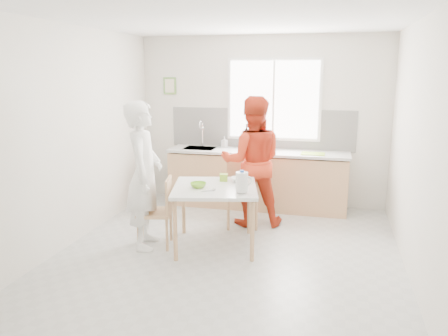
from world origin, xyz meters
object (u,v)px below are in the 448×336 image
Objects in this scene: wine_bottle_a at (246,138)px; wine_bottle_b at (260,140)px; bowl_green at (198,185)px; person_white at (144,176)px; bowl_white at (239,179)px; milk_jug at (242,182)px; chair_far at (242,188)px; dining_table at (215,193)px; chair_left at (160,209)px; person_red at (252,162)px.

wine_bottle_b is at bearing -8.39° from wine_bottle_a.
wine_bottle_a is (0.19, 1.99, 0.28)m from bowl_green.
person_white reaches higher than wine_bottle_b.
bowl_white is at bearing -90.30° from wine_bottle_b.
milk_jug is 2.14m from wine_bottle_a.
chair_far is 1.16m from milk_jug.
bowl_green is at bearing -95.39° from wine_bottle_a.
milk_jug is (0.23, -1.08, 0.37)m from chair_far.
chair_left is at bearing -166.82° from dining_table.
dining_table is 0.23m from bowl_green.
bowl_white is 0.85× the size of milk_jug.
bowl_white is at bearing -77.83° from person_white.
person_red is at bearing 125.55° from chair_left.
person_red is 1.13m from milk_jug.
milk_jug is 0.83× the size of wine_bottle_b.
chair_left is 2.29m from wine_bottle_b.
milk_jug is at bearing -74.26° from bowl_white.
chair_far is 0.40m from person_red.
bowl_white is at bearing -81.74° from wine_bottle_a.
bowl_green is at bearing 84.10° from chair_left.
chair_left is at bearing -108.08° from wine_bottle_a.
person_white reaches higher than chair_left.
chair_left is at bearing -152.56° from bowl_white.
milk_jug is at bearing -91.36° from chair_far.
person_white is 2.33m from wine_bottle_b.
wine_bottle_a is at bearing -35.07° from person_white.
person_red is at bearing -58.12° from person_white.
bowl_green is at bearing -94.34° from person_white.
dining_table is 3.75× the size of wine_bottle_a.
person_red is (0.95, 1.08, 0.43)m from chair_left.
person_white reaches higher than chair_far.
wine_bottle_a reaches higher than chair_far.
wine_bottle_b is (0.91, 2.02, 0.59)m from chair_left.
wine_bottle_a reaches higher than wine_bottle_b.
person_white is 7.24× the size of milk_jug.
wine_bottle_b is at bearing -40.85° from person_white.
bowl_green is at bearing -122.20° from chair_far.
bowl_white is (0.90, 0.47, 0.32)m from chair_left.
person_white is 8.48× the size of bowl_white.
chair_far is (0.15, 0.88, -0.16)m from dining_table.
chair_left is 0.46m from person_white.
wine_bottle_b is (-0.14, 2.06, 0.17)m from milk_jug.
person_white reaches higher than bowl_white.
milk_jug is (0.09, -1.13, -0.00)m from person_red.
person_red is at bearing 81.59° from milk_jug.
bowl_green reaches higher than bowl_white.
person_white is at bearing -171.15° from bowl_green.
milk_jug is at bearing -27.76° from dining_table.
chair_left is 2.24m from wine_bottle_a.
bowl_white is at bearing 44.15° from bowl_green.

